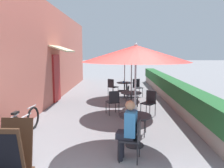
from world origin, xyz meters
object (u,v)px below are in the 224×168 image
object	(u,v)px
patio_umbrella_near	(136,54)
patio_umbrella_far	(125,53)
cafe_chair_mid_left	(131,95)
coffee_cup_mid	(135,91)
cafe_chair_far_left	(112,86)
cafe_chair_near_right	(136,116)
patio_table_far	(124,87)
cafe_chair_mid_right	(113,100)
coffee_cup_far	(124,82)
patio_table_near	(135,124)
patio_table_mid	(131,98)
cafe_chair_mid_back	(149,101)
cafe_chair_far_back	(137,86)
bicycle_second	(23,124)
coffee_cup_near	(132,114)
cafe_chair_far_right	(124,90)
cafe_chair_near_left	(134,136)
patio_umbrella_mid	(132,53)
menu_board	(11,149)
seated_patron_near_left	(128,128)
bicycle_leaning	(1,137)

from	to	relation	value
patio_umbrella_near	patio_umbrella_far	distance (m)	5.57
cafe_chair_mid_left	coffee_cup_mid	world-z (taller)	cafe_chair_mid_left
patio_umbrella_near	cafe_chair_far_left	size ratio (longest dim) A/B	2.78
cafe_chair_near_right	patio_table_far	distance (m)	4.85
cafe_chair_far_left	cafe_chair_mid_right	bearing A→B (deg)	-49.31
cafe_chair_near_right	coffee_cup_far	bearing A→B (deg)	-165.40
patio_table_near	cafe_chair_far_left	xyz separation A→B (m)	(-0.68, 5.96, -0.02)
patio_table_near	patio_table_far	world-z (taller)	same
patio_table_near	patio_table_mid	distance (m)	2.90
cafe_chair_mid_back	patio_umbrella_far	bearing A→B (deg)	-36.65
cafe_chair_mid_left	coffee_cup_mid	xyz separation A→B (m)	(0.10, -0.62, 0.27)
cafe_chair_mid_back	patio_table_far	xyz separation A→B (m)	(-0.77, 3.07, 0.02)
coffee_cup_far	cafe_chair_far_back	bearing A→B (deg)	34.96
cafe_chair_mid_back	bicycle_second	xyz separation A→B (m)	(-3.59, -1.99, -0.18)
patio_umbrella_far	coffee_cup_far	xyz separation A→B (m)	(-0.04, -0.15, -1.37)
patio_umbrella_near	cafe_chair_mid_back	bearing A→B (deg)	74.38
bicycle_second	patio_table_far	bearing A→B (deg)	67.47
patio_table_far	cafe_chair_far_back	bearing A→B (deg)	27.42
coffee_cup_near	cafe_chair_far_right	world-z (taller)	cafe_chair_far_right
patio_table_mid	coffee_cup_far	size ratio (longest dim) A/B	8.53
cafe_chair_near_right	cafe_chair_far_right	bearing A→B (deg)	-165.23
patio_table_mid	cafe_chair_mid_left	xyz separation A→B (m)	(0.04, 0.73, -0.02)
cafe_chair_mid_left	patio_table_far	world-z (taller)	cafe_chair_mid_left
cafe_chair_near_left	patio_table_far	world-z (taller)	cafe_chair_near_left
coffee_cup_near	cafe_chair_mid_right	world-z (taller)	cafe_chair_mid_right
coffee_cup_near	patio_table_near	bearing A→B (deg)	54.31
coffee_cup_far	cafe_chair_mid_left	bearing A→B (deg)	-82.22
patio_umbrella_mid	cafe_chair_near_right	bearing A→B (deg)	-90.30
cafe_chair_far_right	menu_board	world-z (taller)	menu_board
seated_patron_near_left	patio_umbrella_far	size ratio (longest dim) A/B	0.52
coffee_cup_near	cafe_chair_mid_left	xyz separation A→B (m)	(0.20, 3.72, -0.27)
patio_table_near	coffee_cup_mid	size ratio (longest dim) A/B	8.53
cafe_chair_near_left	patio_umbrella_far	world-z (taller)	patio_umbrella_far
patio_table_far	bicycle_second	size ratio (longest dim) A/B	0.44
patio_table_far	cafe_chair_mid_back	bearing A→B (deg)	-75.96
patio_table_near	bicycle_leaning	distance (m)	3.00
cafe_chair_far_back	bicycle_leaning	xyz separation A→B (m)	(-3.55, -6.32, -0.18)
patio_umbrella_near	patio_umbrella_mid	size ratio (longest dim) A/B	1.00
patio_table_far	patio_umbrella_near	bearing A→B (deg)	-89.28
patio_umbrella_near	coffee_cup_near	size ratio (longest dim) A/B	26.90
bicycle_leaning	patio_table_far	bearing A→B (deg)	68.23
coffee_cup_far	cafe_chair_near_right	bearing A→B (deg)	-87.65
cafe_chair_near_right	coffee_cup_mid	xyz separation A→B (m)	(0.16, 2.28, 0.27)
coffee_cup_near	cafe_chair_far_back	distance (m)	6.04
seated_patron_near_left	bicycle_second	size ratio (longest dim) A/B	0.72
cafe_chair_near_left	patio_umbrella_far	bearing A→B (deg)	12.17
coffee_cup_near	bicycle_second	size ratio (longest dim) A/B	0.05
cafe_chair_near_left	patio_table_far	xyz separation A→B (m)	(0.01, 6.30, 0.02)
cafe_chair_mid_back	bicycle_second	size ratio (longest dim) A/B	0.50
menu_board	bicycle_leaning	bearing A→B (deg)	127.05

